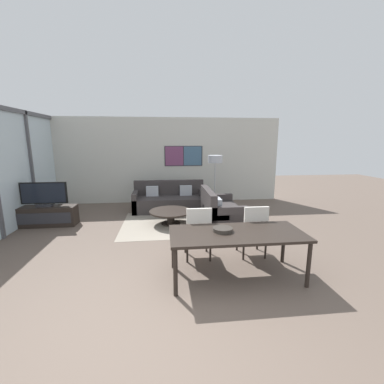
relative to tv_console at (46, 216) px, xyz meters
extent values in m
plane|color=brown|center=(2.86, -3.84, -0.24)|extent=(24.00, 24.00, 0.00)
cube|color=silver|center=(2.86, 2.24, 1.16)|extent=(7.89, 0.06, 2.80)
cube|color=#2D2D33|center=(3.55, 2.20, 1.31)|extent=(1.27, 0.01, 0.67)
cube|color=#753D66|center=(3.25, 2.20, 1.31)|extent=(0.59, 0.02, 0.63)
cube|color=#426684|center=(3.86, 2.20, 1.31)|extent=(0.59, 0.02, 0.63)
cube|color=#515156|center=(-0.56, 0.72, 1.16)|extent=(0.07, 0.08, 2.80)
cube|color=gray|center=(3.04, -0.21, -0.24)|extent=(2.40, 2.15, 0.01)
cube|color=black|center=(0.00, 0.00, 0.00)|extent=(1.40, 0.43, 0.49)
cube|color=#2D2D33|center=(0.00, -0.22, 0.00)|extent=(1.29, 0.01, 0.27)
cube|color=#2D2D33|center=(0.00, 0.00, 0.27)|extent=(0.36, 0.20, 0.05)
cube|color=#2D2D33|center=(0.00, 0.00, 0.33)|extent=(0.06, 0.03, 0.08)
cube|color=black|center=(0.00, 0.00, 0.58)|extent=(1.08, 0.04, 0.53)
cube|color=black|center=(0.00, -0.02, 0.58)|extent=(1.00, 0.01, 0.47)
cube|color=#383333|center=(3.04, 1.03, -0.03)|extent=(2.11, 0.87, 0.42)
cube|color=#383333|center=(3.04, 1.39, 0.19)|extent=(2.11, 0.16, 0.86)
cube|color=#383333|center=(2.05, 1.03, 0.06)|extent=(0.14, 0.87, 0.60)
cube|color=#383333|center=(4.02, 1.03, 0.06)|extent=(0.14, 0.87, 0.60)
cube|color=#B2B7C1|center=(2.53, 1.21, 0.33)|extent=(0.36, 0.12, 0.30)
cube|color=#B2B7C1|center=(3.54, 1.21, 0.33)|extent=(0.36, 0.12, 0.30)
cube|color=#383333|center=(4.33, -0.26, -0.03)|extent=(0.87, 1.52, 0.42)
cube|color=#383333|center=(3.97, -0.26, 0.19)|extent=(0.16, 1.52, 0.86)
cube|color=#383333|center=(4.33, -0.95, 0.06)|extent=(0.87, 0.14, 0.60)
cube|color=#383333|center=(4.33, 0.43, 0.06)|extent=(0.87, 0.14, 0.60)
cube|color=#B2B7C1|center=(4.15, -0.60, 0.33)|extent=(0.12, 0.36, 0.30)
cylinder|color=black|center=(3.04, -0.21, -0.23)|extent=(0.47, 0.47, 0.03)
cylinder|color=black|center=(3.04, -0.21, -0.09)|extent=(0.19, 0.19, 0.30)
cylinder|color=black|center=(3.04, -0.21, 0.08)|extent=(1.05, 1.05, 0.04)
cube|color=black|center=(3.95, -2.87, 0.46)|extent=(2.00, 0.90, 0.04)
cylinder|color=black|center=(3.01, -3.26, 0.10)|extent=(0.06, 0.06, 0.68)
cylinder|color=black|center=(4.89, -3.26, 0.10)|extent=(0.06, 0.06, 0.68)
cylinder|color=black|center=(3.01, -2.48, 0.10)|extent=(0.06, 0.06, 0.68)
cylinder|color=black|center=(4.89, -2.48, 0.10)|extent=(0.06, 0.06, 0.68)
cube|color=beige|center=(3.46, -2.12, 0.19)|extent=(0.46, 0.46, 0.06)
cube|color=beige|center=(3.46, -2.33, 0.47)|extent=(0.42, 0.05, 0.49)
cylinder|color=black|center=(3.26, -2.32, -0.04)|extent=(0.04, 0.04, 0.40)
cylinder|color=black|center=(3.66, -2.32, -0.04)|extent=(0.04, 0.04, 0.40)
cylinder|color=black|center=(3.26, -1.92, -0.04)|extent=(0.04, 0.04, 0.40)
cylinder|color=black|center=(3.66, -1.92, -0.04)|extent=(0.04, 0.04, 0.40)
cube|color=beige|center=(4.45, -2.13, 0.19)|extent=(0.46, 0.46, 0.06)
cube|color=beige|center=(4.45, -2.33, 0.47)|extent=(0.42, 0.05, 0.49)
cylinder|color=black|center=(4.25, -2.33, -0.04)|extent=(0.04, 0.04, 0.40)
cylinder|color=black|center=(4.65, -2.33, -0.04)|extent=(0.04, 0.04, 0.40)
cylinder|color=black|center=(4.25, -1.93, -0.04)|extent=(0.04, 0.04, 0.40)
cylinder|color=black|center=(4.65, -1.93, -0.04)|extent=(0.04, 0.04, 0.40)
cylinder|color=#332D28|center=(3.75, -2.81, 0.51)|extent=(0.30, 0.30, 0.06)
torus|color=#332D28|center=(3.75, -2.81, 0.53)|extent=(0.30, 0.30, 0.02)
cylinder|color=#2D2D33|center=(4.42, 1.16, -0.23)|extent=(0.28, 0.28, 0.02)
cylinder|color=#B7B7BC|center=(4.42, 1.16, 0.47)|extent=(0.03, 0.03, 1.38)
cylinder|color=#B2B7C1|center=(4.42, 1.16, 1.27)|extent=(0.43, 0.43, 0.22)
camera|label=1|loc=(2.89, -6.40, 1.82)|focal=24.00mm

